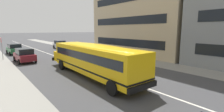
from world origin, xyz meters
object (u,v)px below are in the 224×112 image
school_bus (92,57)px  parked_car_silver_under_tree (60,44)px  parked_car_black_by_entrance (75,47)px  stop_sign_post (1,43)px  parked_car_green_beside_sign (14,49)px  parked_car_maroon_mid_block (24,55)px

school_bus → parked_car_silver_under_tree: size_ratio=3.09×
parked_car_black_by_entrance → stop_sign_post: bearing=-82.8°
parked_car_silver_under_tree → school_bus: bearing=-15.5°
parked_car_black_by_entrance → stop_sign_post: size_ratio=1.35×
parked_car_black_by_entrance → parked_car_green_beside_sign: bearing=-112.0°
parked_car_maroon_mid_block → parked_car_green_beside_sign: bearing=-2.7°
parked_car_black_by_entrance → parked_car_silver_under_tree: bearing=-177.9°
parked_car_green_beside_sign → parked_car_silver_under_tree: bearing=-75.9°
school_bus → parked_car_black_by_entrance: (-14.63, 5.73, -0.76)m
school_bus → parked_car_maroon_mid_block: (-10.11, -3.07, -0.76)m
parked_car_maroon_mid_block → stop_sign_post: stop_sign_post is taller
parked_car_maroon_mid_block → parked_car_silver_under_tree: 13.61m
parked_car_maroon_mid_block → parked_car_green_beside_sign: same height
school_bus → parked_car_green_beside_sign: school_bus is taller
school_bus → parked_car_silver_under_tree: (-20.69, 5.48, -0.76)m
school_bus → parked_car_green_beside_sign: bearing=10.2°
parked_car_silver_under_tree → parked_car_green_beside_sign: size_ratio=0.98×
school_bus → stop_sign_post: (-13.24, -4.97, 0.63)m
parked_car_silver_under_tree → parked_car_green_beside_sign: bearing=-73.6°
school_bus → parked_car_black_by_entrance: size_ratio=3.10×
parked_car_maroon_mid_block → parked_car_silver_under_tree: (-10.58, 8.55, 0.00)m
parked_car_black_by_entrance → parked_car_green_beside_sign: size_ratio=0.98×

